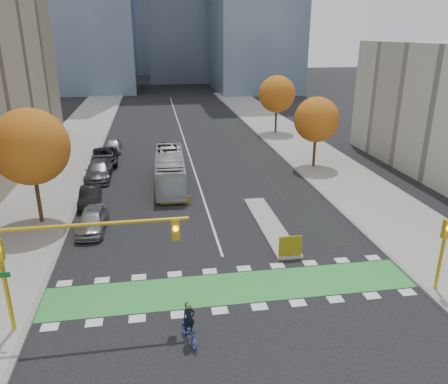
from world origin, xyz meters
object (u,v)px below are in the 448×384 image
object	(u,v)px
traffic_signal_west	(62,249)
parked_car_c	(99,170)
bus	(170,169)
parked_car_e	(113,145)
hazard_board	(290,246)
cyclist	(189,329)
parked_car_b	(90,197)
tree_east_near	(317,120)
traffic_signal_east	(443,245)
parked_car_d	(105,157)
tree_west	(30,147)
parked_car_a	(92,220)
tree_east_far	(277,94)

from	to	relation	value
traffic_signal_west	parked_car_c	bearing A→B (deg)	92.75
bus	parked_car_e	world-z (taller)	bus
hazard_board	cyclist	bearing A→B (deg)	-135.04
bus	parked_car_c	bearing A→B (deg)	158.29
bus	parked_car_b	bearing A→B (deg)	-147.88
tree_east_near	parked_car_c	world-z (taller)	tree_east_near
traffic_signal_east	parked_car_d	size ratio (longest dim) A/B	0.73
parked_car_e	traffic_signal_east	bearing A→B (deg)	-61.34
tree_west	parked_car_d	world-z (taller)	tree_west
traffic_signal_west	bus	bearing A→B (deg)	74.45
parked_car_c	cyclist	bearing A→B (deg)	-75.53
parked_car_c	tree_east_near	bearing A→B (deg)	0.51
traffic_signal_west	tree_east_near	bearing A→B (deg)	48.48
parked_car_c	parked_car_e	size ratio (longest dim) A/B	1.28
parked_car_c	parked_car_e	xyz separation A→B (m)	(0.57, 10.00, -0.07)
cyclist	parked_car_e	size ratio (longest dim) A/B	0.46
tree_east_near	bus	xyz separation A→B (m)	(-14.51, -3.04, -3.40)
parked_car_e	tree_west	bearing A→B (deg)	-102.01
traffic_signal_west	parked_car_b	world-z (taller)	traffic_signal_west
tree_west	parked_car_b	bearing A→B (deg)	46.12
parked_car_a	parked_car_c	size ratio (longest dim) A/B	0.81
tree_east_near	parked_car_a	xyz separation A→B (m)	(-20.25, -11.88, -4.09)
parked_car_e	parked_car_b	bearing A→B (deg)	-93.72
hazard_board	traffic_signal_west	bearing A→B (deg)	-158.45
parked_car_a	bus	bearing A→B (deg)	59.59
tree_east_near	parked_car_d	xyz separation A→B (m)	(-20.93, 4.74, -4.08)
tree_east_far	cyclist	bearing A→B (deg)	-110.55
tree_west	traffic_signal_east	world-z (taller)	tree_west
traffic_signal_west	parked_car_e	bearing A→B (deg)	90.89
tree_east_far	parked_car_b	size ratio (longest dim) A/B	1.81
bus	parked_car_c	size ratio (longest dim) A/B	1.87
traffic_signal_west	cyclist	bearing A→B (deg)	-20.31
hazard_board	parked_car_a	size ratio (longest dim) A/B	0.31
traffic_signal_west	hazard_board	bearing A→B (deg)	21.55
tree_east_near	hazard_board	bearing A→B (deg)	-114.20
parked_car_c	bus	bearing A→B (deg)	-23.41
hazard_board	parked_car_b	size ratio (longest dim) A/B	0.33
hazard_board	traffic_signal_east	xyz separation A→B (m)	(6.50, -4.71, 1.93)
parked_car_a	parked_car_d	world-z (taller)	parked_car_d
parked_car_c	traffic_signal_east	bearing A→B (deg)	-48.96
parked_car_e	parked_car_c	bearing A→B (deg)	-95.02
parked_car_c	parked_car_d	xyz separation A→B (m)	(0.07, 5.00, -0.04)
hazard_board	traffic_signal_east	size ratio (longest dim) A/B	0.34
hazard_board	tree_west	distance (m)	18.44
parked_car_a	parked_car_d	size ratio (longest dim) A/B	0.81
parked_car_a	parked_car_e	bearing A→B (deg)	93.04
hazard_board	parked_car_c	size ratio (longest dim) A/B	0.25
parked_car_b	tree_west	bearing A→B (deg)	-134.78
tree_west	bus	world-z (taller)	tree_west
tree_east_near	parked_car_c	size ratio (longest dim) A/B	1.26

